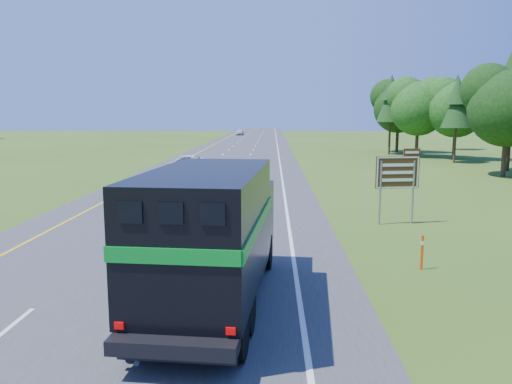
# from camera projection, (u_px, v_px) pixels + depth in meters

# --- Properties ---
(ground) EXTENTS (300.00, 300.00, 0.00)m
(ground) POSITION_uv_depth(u_px,v_px,m) (39.00, 379.00, 10.11)
(ground) COLOR #305316
(ground) RESTS_ON ground
(road) EXTENTS (15.00, 260.00, 0.04)m
(road) POSITION_uv_depth(u_px,v_px,m) (233.00, 159.00, 59.48)
(road) COLOR #38383A
(road) RESTS_ON ground
(lane_markings) EXTENTS (11.15, 260.00, 0.01)m
(lane_markings) POSITION_uv_depth(u_px,v_px,m) (233.00, 159.00, 59.47)
(lane_markings) COLOR yellow
(lane_markings) RESTS_ON road
(horse_truck) EXTENTS (3.38, 8.92, 3.87)m
(horse_truck) POSITION_uv_depth(u_px,v_px,m) (212.00, 233.00, 13.58)
(horse_truck) COLOR black
(horse_truck) RESTS_ON road
(white_suv) EXTENTS (2.99, 5.74, 1.54)m
(white_suv) POSITION_uv_depth(u_px,v_px,m) (187.00, 164.00, 45.02)
(white_suv) COLOR white
(white_suv) RESTS_ON road
(far_car) EXTENTS (1.94, 4.35, 1.45)m
(far_car) POSITION_uv_depth(u_px,v_px,m) (240.00, 132.00, 125.33)
(far_car) COLOR silver
(far_car) RESTS_ON road
(exit_sign) EXTENTS (2.15, 0.40, 3.68)m
(exit_sign) POSITION_uv_depth(u_px,v_px,m) (398.00, 175.00, 23.96)
(exit_sign) COLOR gray
(exit_sign) RESTS_ON ground
(delineator) EXTENTS (0.10, 0.05, 1.21)m
(delineator) POSITION_uv_depth(u_px,v_px,m) (422.00, 251.00, 17.10)
(delineator) COLOR #FF4A0D
(delineator) RESTS_ON ground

